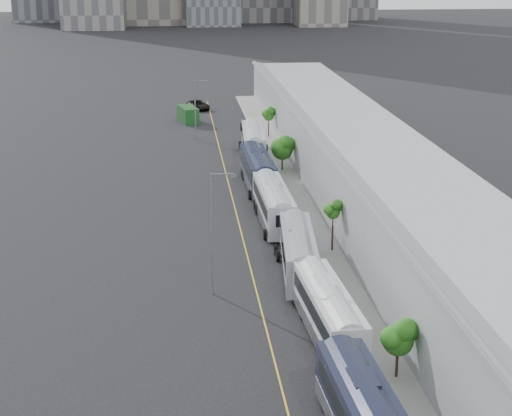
{
  "coord_description": "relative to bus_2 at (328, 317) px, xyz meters",
  "views": [
    {
      "loc": [
        -7.61,
        -18.82,
        25.45
      ],
      "look_at": [
        -0.27,
        56.58,
        3.0
      ],
      "focal_mm": 60.0,
      "sensor_mm": 36.0,
      "label": 1
    }
  ],
  "objects": [
    {
      "name": "sidewalk",
      "position": [
        6.43,
        20.33,
        -1.52
      ],
      "size": [
        10.0,
        170.0,
        0.12
      ],
      "primitive_type": "cube",
      "color": "gray",
      "rests_on": "ground"
    },
    {
      "name": "suv",
      "position": [
        -5.97,
        92.18,
        -0.78
      ],
      "size": [
        4.35,
        6.33,
        1.61
      ],
      "primitive_type": "imported",
      "rotation": [
        0.0,
        0.0,
        0.32
      ],
      "color": "black",
      "rests_on": "ground"
    },
    {
      "name": "shipping_container",
      "position": [
        -7.94,
        80.74,
        -0.34
      ],
      "size": [
        3.5,
        6.17,
        2.48
      ],
      "primitive_type": "cube",
      "rotation": [
        0.0,
        0.0,
        0.22
      ],
      "color": "#123D17",
      "rests_on": "ground"
    },
    {
      "name": "depot",
      "position": [
        10.42,
        20.33,
        1.93
      ],
      "size": [
        12.45,
        160.4,
        7.2
      ],
      "color": "gray",
      "rests_on": "ground"
    },
    {
      "name": "tree_4",
      "position": [
        3.47,
        67.87,
        1.76
      ],
      "size": [
        1.5,
        1.5,
        4.15
      ],
      "color": "black",
      "rests_on": "ground"
    },
    {
      "name": "tree_2",
      "position": [
        3.6,
        17.8,
        2.13
      ],
      "size": [
        1.24,
        1.24,
        4.45
      ],
      "color": "black",
      "rests_on": "ground"
    },
    {
      "name": "lane_line",
      "position": [
        -4.07,
        20.33,
        -1.57
      ],
      "size": [
        0.12,
        160.0,
        0.02
      ],
      "primitive_type": "cube",
      "color": "gold",
      "rests_on": "ground"
    },
    {
      "name": "bus_4",
      "position": [
        -0.67,
        26.43,
        0.08
      ],
      "size": [
        2.99,
        13.48,
        3.93
      ],
      "rotation": [
        0.0,
        0.0,
        0.01
      ],
      "color": "silver",
      "rests_on": "ground"
    },
    {
      "name": "tree_3",
      "position": [
        2.91,
        47.83,
        1.5
      ],
      "size": [
        2.64,
        2.64,
        4.4
      ],
      "color": "black",
      "rests_on": "ground"
    },
    {
      "name": "bus_6",
      "position": [
        0.08,
        55.56,
        0.09
      ],
      "size": [
        3.48,
        13.64,
        3.95
      ],
      "rotation": [
        0.0,
        0.0,
        -0.06
      ],
      "color": "silver",
      "rests_on": "ground"
    },
    {
      "name": "bus_2",
      "position": [
        0.0,
        0.0,
        0.0
      ],
      "size": [
        3.22,
        12.93,
        3.75
      ],
      "rotation": [
        0.0,
        0.0,
        0.05
      ],
      "color": "silver",
      "rests_on": "ground"
    },
    {
      "name": "street_lamp_near",
      "position": [
        -7.39,
        8.8,
        3.99
      ],
      "size": [
        2.04,
        0.22,
        9.74
      ],
      "color": "#59595E",
      "rests_on": "ground"
    },
    {
      "name": "bus_3",
      "position": [
        -0.27,
        12.37,
        0.01
      ],
      "size": [
        3.69,
        13.08,
        3.77
      ],
      "rotation": [
        0.0,
        0.0,
        -0.09
      ],
      "color": "gray",
      "rests_on": "ground"
    },
    {
      "name": "tree_1",
      "position": [
        3.24,
        -6.26,
        1.29
      ],
      "size": [
        1.97,
        1.97,
        3.87
      ],
      "color": "black",
      "rests_on": "ground"
    },
    {
      "name": "street_lamp_far",
      "position": [
        -6.93,
        67.19,
        3.38
      ],
      "size": [
        2.04,
        0.22,
        8.56
      ],
      "color": "#59595E",
      "rests_on": "ground"
    },
    {
      "name": "bus_5",
      "position": [
        -0.85,
        40.34,
        0.1
      ],
      "size": [
        3.03,
        13.7,
        3.99
      ],
      "rotation": [
        0.0,
        0.0,
        0.02
      ],
      "color": "#171E34",
      "rests_on": "ground"
    }
  ]
}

